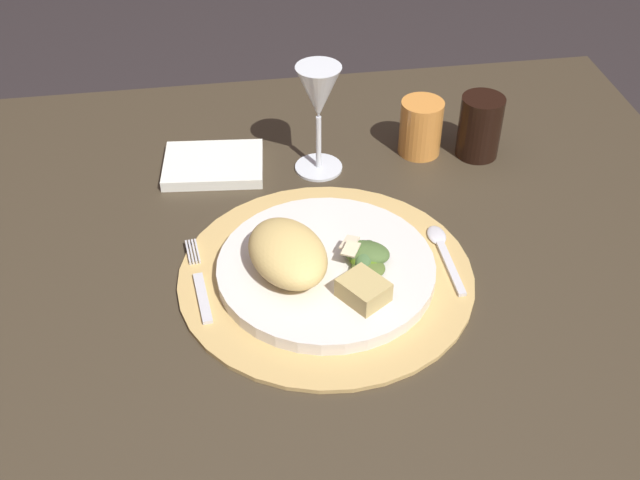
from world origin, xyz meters
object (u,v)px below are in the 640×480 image
amber_tumbler (421,127)px  dinner_plate (326,269)px  spoon (442,248)px  fork (200,284)px  wine_glass (319,98)px  dining_table (306,304)px  napkin (214,165)px  dark_tumbler (480,127)px

amber_tumbler → dinner_plate: bearing=-125.4°
spoon → amber_tumbler: (0.03, 0.24, 0.03)m
fork → wine_glass: 0.32m
wine_glass → amber_tumbler: (0.16, 0.02, -0.08)m
dinner_plate → fork: dinner_plate is taller
dining_table → amber_tumbler: size_ratio=13.77×
spoon → wine_glass: 0.27m
dinner_plate → wine_glass: 0.26m
dining_table → napkin: 0.25m
dinner_plate → spoon: (0.16, 0.02, -0.01)m
fork → dark_tumbler: bearing=29.1°
napkin → dark_tumbler: size_ratio=1.51×
dinner_plate → dining_table: bearing=102.1°
dark_tumbler → dining_table: bearing=-149.7°
dinner_plate → fork: 0.16m
amber_tumbler → fork: bearing=-143.1°
fork → amber_tumbler: size_ratio=1.80×
fork → dinner_plate: bearing=-1.3°
spoon → napkin: bearing=140.3°
dinner_plate → dark_tumbler: (0.27, 0.24, 0.03)m
napkin → amber_tumbler: bearing=0.1°
dining_table → dinner_plate: dinner_plate is taller
spoon → dark_tumbler: 0.25m
napkin → wine_glass: size_ratio=0.87×
fork → dark_tumbler: size_ratio=1.60×
fork → dark_tumbler: 0.49m
wine_glass → dark_tumbler: wine_glass is taller
dining_table → spoon: size_ratio=8.71×
dining_table → dark_tumbler: size_ratio=12.24×
napkin → dinner_plate: bearing=-63.8°
dining_table → wine_glass: (0.04, 0.16, 0.24)m
dining_table → dinner_plate: 0.15m
fork → wine_glass: bearing=52.0°
amber_tumbler → wine_glass: bearing=-172.0°
dining_table → amber_tumbler: bearing=42.9°
spoon → dark_tumbler: bearing=62.3°
amber_tumbler → spoon: bearing=-97.0°
dinner_plate → wine_glass: size_ratio=1.63×
napkin → amber_tumbler: amber_tumbler is taller
fork → napkin: size_ratio=1.06×
fork → amber_tumbler: amber_tumbler is taller
dinner_plate → amber_tumbler: size_ratio=3.19×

